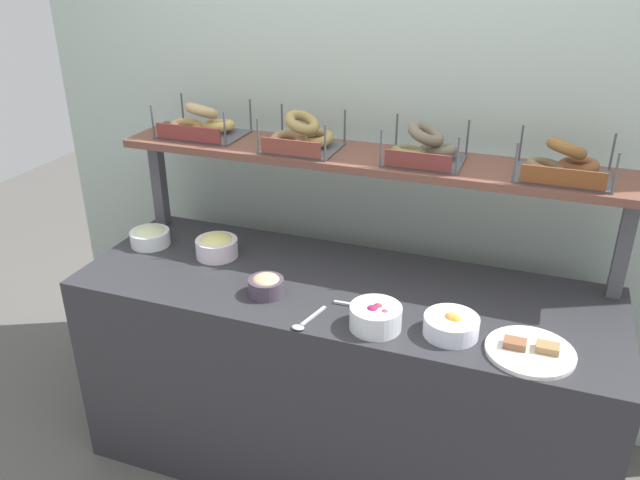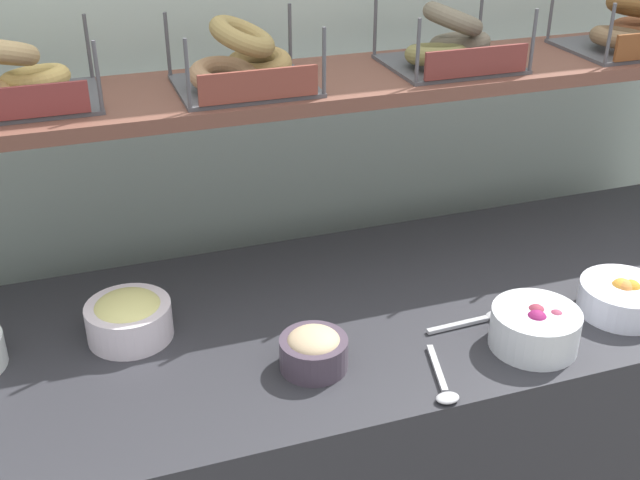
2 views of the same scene
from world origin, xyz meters
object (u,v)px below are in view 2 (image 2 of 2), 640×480
Objects in this scene: bowl_fruit_salad at (623,298)px; bagel_basket_poppy at (451,44)px; serving_spoon_near_plate at (479,320)px; bagel_basket_sesame at (6,82)px; bagel_basket_cinnamon_raisin at (632,29)px; bowl_egg_salad at (129,317)px; bowl_beet_salad at (535,328)px; serving_spoon_by_edge at (443,384)px; bagel_basket_everything at (243,64)px; bowl_hummus at (314,350)px.

bagel_basket_poppy reaches higher than bowl_fruit_salad.
serving_spoon_near_plate is 1.05m from bagel_basket_sesame.
bagel_basket_sesame is 1.42m from bagel_basket_cinnamon_raisin.
bowl_egg_salad reaches higher than bowl_fruit_salad.
bowl_beet_salad is at bearing -93.49° from bagel_basket_poppy.
bowl_fruit_salad is 0.57× the size of bagel_basket_cinnamon_raisin.
bagel_basket_cinnamon_raisin reaches higher than serving_spoon_by_edge.
bowl_fruit_salad is at bearing 10.88° from bowl_beet_salad.
bowl_egg_salad is at bearing 166.24° from bowl_fruit_salad.
serving_spoon_near_plate is at bearing -14.85° from bowl_egg_salad.
bowl_egg_salad is 0.56m from bagel_basket_everything.
bagel_basket_sesame is at bearing 150.38° from bowl_beet_salad.
bowl_egg_salad is 0.99× the size of serving_spoon_by_edge.
bagel_basket_everything reaches higher than bagel_basket_poppy.
bowl_hummus is at bearing -156.51° from bagel_basket_cinnamon_raisin.
bowl_hummus is 1.12m from bagel_basket_cinnamon_raisin.
bagel_basket_everything reaches higher than bagel_basket_sesame.
bowl_beet_salad is 0.51× the size of bagel_basket_sesame.
bagel_basket_cinnamon_raisin is at bearing 23.49° from bowl_hummus.
bowl_fruit_salad is at bearing -22.20° from bagel_basket_sesame.
serving_spoon_near_plate is 0.65× the size of bagel_basket_everything.
bagel_basket_everything reaches higher than bowl_egg_salad.
bowl_egg_salad is (-0.99, 0.24, 0.01)m from bowl_fruit_salad.
bagel_basket_everything is (-0.22, 0.54, 0.47)m from serving_spoon_by_edge.
serving_spoon_near_plate and serving_spoon_by_edge have the same top height.
serving_spoon_near_plate is at bearing -43.93° from bagel_basket_everything.
bagel_basket_everything reaches higher than bowl_hummus.
bagel_basket_sesame reaches higher than serving_spoon_by_edge.
serving_spoon_near_plate is 0.83m from bagel_basket_cinnamon_raisin.
bowl_beet_salad is (0.43, -0.08, 0.00)m from bowl_hummus.
bagel_basket_everything is at bearing -179.67° from bagel_basket_cinnamon_raisin.
bagel_basket_cinnamon_raisin reaches higher than bowl_hummus.
bowl_hummus is 0.78m from bagel_basket_sesame.
serving_spoon_by_edge is 0.54× the size of bagel_basket_cinnamon_raisin.
bowl_egg_salad is at bearing -165.51° from bagel_basket_poppy.
serving_spoon_near_plate is 0.54× the size of bagel_basket_sesame.
bowl_beet_salad is 0.66m from bagel_basket_poppy.
serving_spoon_by_edge is (-0.23, -0.06, -0.04)m from bowl_beet_salad.
bowl_beet_salad is 0.55× the size of bagel_basket_cinnamon_raisin.
bowl_beet_salad is 1.01× the size of serving_spoon_by_edge.
bagel_basket_cinnamon_raisin reaches higher than bowl_beet_salad.
bowl_hummus is 0.76× the size of bowl_egg_salad.
bowl_egg_salad is at bearing 158.88° from bowl_beet_salad.
bagel_basket_cinnamon_raisin is at bearing 8.84° from bowl_egg_salad.
bowl_fruit_salad is at bearing -11.24° from serving_spoon_near_plate.
bowl_beet_salad is 0.13m from serving_spoon_near_plate.
bagel_basket_poppy is at bearing -1.52° from bagel_basket_sesame.
bowl_egg_salad reaches higher than serving_spoon_by_edge.
bowl_fruit_salad is 0.93m from bagel_basket_everything.
bowl_fruit_salad is at bearing -13.76° from bowl_egg_salad.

